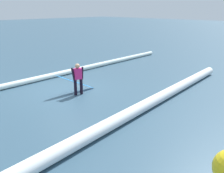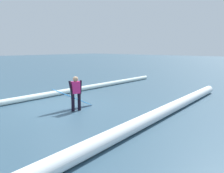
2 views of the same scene
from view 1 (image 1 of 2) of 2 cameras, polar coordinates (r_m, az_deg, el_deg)
ground_plane at (r=11.52m, az=-11.27°, el=-0.94°), size 141.53×141.53×0.00m
surfer at (r=10.63m, az=-8.35°, el=2.23°), size 0.50×0.34×1.46m
surfboard at (r=11.05m, az=-8.90°, el=1.10°), size 2.01×0.63×1.04m
wave_crest_foreground at (r=12.54m, az=-25.57°, el=-0.14°), size 25.24×0.33×0.29m
wave_crest_midground at (r=8.98m, az=7.31°, el=-5.02°), size 14.37×1.14×0.43m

